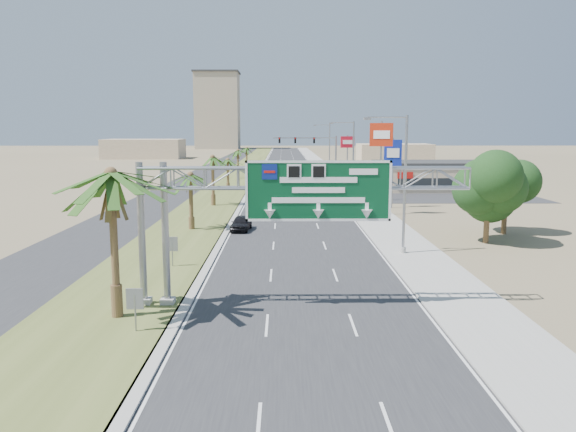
{
  "coord_description": "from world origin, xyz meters",
  "views": [
    {
      "loc": [
        -1.24,
        -17.95,
        8.99
      ],
      "look_at": [
        -0.97,
        13.08,
        4.2
      ],
      "focal_mm": 35.0,
      "sensor_mm": 36.0,
      "label": 1
    }
  ],
  "objects_px": {
    "car_left_lane": "(241,223)",
    "pole_sign_red_near": "(381,141)",
    "car_right_lane": "(309,187)",
    "sign_gantry": "(287,189)",
    "signal_mast": "(323,156)",
    "pole_sign_red_far": "(347,146)",
    "car_far": "(275,178)",
    "pole_sign_blue": "(393,156)",
    "car_mid_lane": "(308,207)",
    "store_building": "(438,177)",
    "palm_near": "(111,175)"
  },
  "relations": [
    {
      "from": "store_building",
      "to": "car_right_lane",
      "type": "relative_size",
      "value": 3.43
    },
    {
      "from": "car_left_lane",
      "to": "sign_gantry",
      "type": "bearing_deg",
      "value": -74.24
    },
    {
      "from": "car_right_lane",
      "to": "pole_sign_blue",
      "type": "bearing_deg",
      "value": -68.04
    },
    {
      "from": "car_far",
      "to": "pole_sign_red_far",
      "type": "bearing_deg",
      "value": -30.38
    },
    {
      "from": "pole_sign_blue",
      "to": "pole_sign_red_far",
      "type": "bearing_deg",
      "value": 95.31
    },
    {
      "from": "car_mid_lane",
      "to": "pole_sign_red_near",
      "type": "xyz_separation_m",
      "value": [
        7.5,
        -1.35,
        7.1
      ]
    },
    {
      "from": "palm_near",
      "to": "pole_sign_blue",
      "type": "relative_size",
      "value": 1.04
    },
    {
      "from": "palm_near",
      "to": "car_mid_lane",
      "type": "xyz_separation_m",
      "value": [
        10.7,
        34.22,
        -6.21
      ]
    },
    {
      "from": "car_left_lane",
      "to": "pole_sign_blue",
      "type": "xyz_separation_m",
      "value": [
        16.36,
        14.74,
        5.34
      ]
    },
    {
      "from": "palm_near",
      "to": "pole_sign_red_far",
      "type": "distance_m",
      "value": 66.21
    },
    {
      "from": "palm_near",
      "to": "pole_sign_red_near",
      "type": "bearing_deg",
      "value": 61.03
    },
    {
      "from": "car_far",
      "to": "pole_sign_blue",
      "type": "bearing_deg",
      "value": -68.63
    },
    {
      "from": "car_left_lane",
      "to": "car_right_lane",
      "type": "bearing_deg",
      "value": 82.03
    },
    {
      "from": "sign_gantry",
      "to": "pole_sign_red_far",
      "type": "bearing_deg",
      "value": 80.74
    },
    {
      "from": "car_mid_lane",
      "to": "pole_sign_blue",
      "type": "relative_size",
      "value": 0.54
    },
    {
      "from": "store_building",
      "to": "car_mid_lane",
      "type": "xyz_separation_m",
      "value": [
        -20.5,
        -23.78,
        -1.28
      ]
    },
    {
      "from": "car_mid_lane",
      "to": "car_far",
      "type": "height_order",
      "value": "car_far"
    },
    {
      "from": "car_left_lane",
      "to": "pole_sign_red_far",
      "type": "bearing_deg",
      "value": 76.13
    },
    {
      "from": "car_far",
      "to": "pole_sign_red_far",
      "type": "distance_m",
      "value": 14.23
    },
    {
      "from": "sign_gantry",
      "to": "pole_sign_red_far",
      "type": "xyz_separation_m",
      "value": [
        10.06,
        61.73,
        0.35
      ]
    },
    {
      "from": "palm_near",
      "to": "car_mid_lane",
      "type": "bearing_deg",
      "value": 72.64
    },
    {
      "from": "car_mid_lane",
      "to": "pole_sign_blue",
      "type": "bearing_deg",
      "value": 19.48
    },
    {
      "from": "car_right_lane",
      "to": "pole_sign_red_near",
      "type": "height_order",
      "value": "pole_sign_red_near"
    },
    {
      "from": "signal_mast",
      "to": "car_far",
      "type": "xyz_separation_m",
      "value": [
        -7.75,
        5.78,
        -4.03
      ]
    },
    {
      "from": "pole_sign_blue",
      "to": "car_left_lane",
      "type": "bearing_deg",
      "value": -137.97
    },
    {
      "from": "car_left_lane",
      "to": "car_far",
      "type": "bearing_deg",
      "value": 92.44
    },
    {
      "from": "store_building",
      "to": "pole_sign_blue",
      "type": "bearing_deg",
      "value": -118.6
    },
    {
      "from": "car_left_lane",
      "to": "pole_sign_red_near",
      "type": "bearing_deg",
      "value": 38.63
    },
    {
      "from": "car_far",
      "to": "pole_sign_blue",
      "type": "xyz_separation_m",
      "value": [
        13.92,
        -31.29,
        5.19
      ]
    },
    {
      "from": "pole_sign_red_near",
      "to": "pole_sign_blue",
      "type": "distance_m",
      "value": 6.32
    },
    {
      "from": "pole_sign_blue",
      "to": "store_building",
      "type": "bearing_deg",
      "value": 61.4
    },
    {
      "from": "signal_mast",
      "to": "pole_sign_red_far",
      "type": "xyz_separation_m",
      "value": [
        3.83,
        -0.32,
        1.56
      ]
    },
    {
      "from": "store_building",
      "to": "car_mid_lane",
      "type": "relative_size",
      "value": 4.12
    },
    {
      "from": "signal_mast",
      "to": "car_mid_lane",
      "type": "distance_m",
      "value": 30.26
    },
    {
      "from": "car_mid_lane",
      "to": "car_right_lane",
      "type": "relative_size",
      "value": 0.83
    },
    {
      "from": "signal_mast",
      "to": "pole_sign_red_far",
      "type": "distance_m",
      "value": 4.14
    },
    {
      "from": "store_building",
      "to": "car_left_lane",
      "type": "relative_size",
      "value": 4.59
    },
    {
      "from": "sign_gantry",
      "to": "car_right_lane",
      "type": "bearing_deg",
      "value": 86.12
    },
    {
      "from": "car_mid_lane",
      "to": "car_far",
      "type": "distance_m",
      "value": 35.76
    },
    {
      "from": "car_mid_lane",
      "to": "car_right_lane",
      "type": "bearing_deg",
      "value": 83.31
    },
    {
      "from": "pole_sign_red_far",
      "to": "pole_sign_blue",
      "type": "bearing_deg",
      "value": -84.69
    },
    {
      "from": "car_mid_lane",
      "to": "pole_sign_red_far",
      "type": "height_order",
      "value": "pole_sign_red_far"
    },
    {
      "from": "signal_mast",
      "to": "pole_sign_red_far",
      "type": "relative_size",
      "value": 1.26
    },
    {
      "from": "sign_gantry",
      "to": "car_mid_lane",
      "type": "distance_m",
      "value": 32.83
    },
    {
      "from": "car_far",
      "to": "pole_sign_red_near",
      "type": "xyz_separation_m",
      "value": [
        11.58,
        -36.88,
        7.0
      ]
    },
    {
      "from": "pole_sign_red_near",
      "to": "pole_sign_blue",
      "type": "xyz_separation_m",
      "value": [
        2.34,
        5.59,
        -1.82
      ]
    },
    {
      "from": "sign_gantry",
      "to": "pole_sign_red_near",
      "type": "xyz_separation_m",
      "value": [
        10.06,
        30.94,
        1.77
      ]
    },
    {
      "from": "signal_mast",
      "to": "car_mid_lane",
      "type": "xyz_separation_m",
      "value": [
        -3.67,
        -29.76,
        -4.13
      ]
    },
    {
      "from": "store_building",
      "to": "car_left_lane",
      "type": "bearing_deg",
      "value": -128.24
    },
    {
      "from": "sign_gantry",
      "to": "car_left_lane",
      "type": "bearing_deg",
      "value": 100.29
    }
  ]
}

